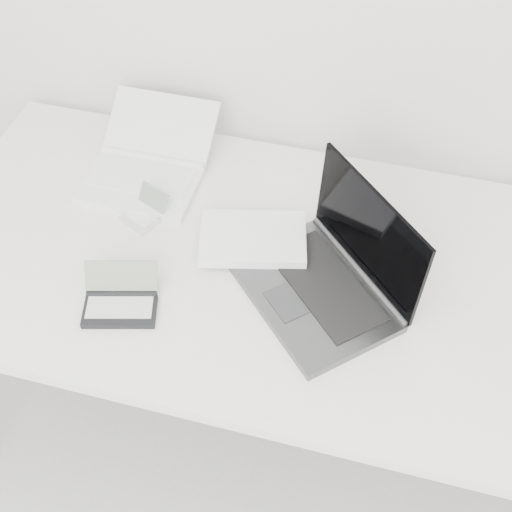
% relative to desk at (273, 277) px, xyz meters
% --- Properties ---
extents(desk, '(1.60, 0.80, 0.73)m').
position_rel_desk_xyz_m(desk, '(0.00, 0.00, 0.00)').
color(desk, white).
rests_on(desk, ground).
extents(laptop_large, '(0.51, 0.43, 0.24)m').
position_rel_desk_xyz_m(laptop_large, '(0.08, -0.02, 0.09)').
color(laptop_large, '#4F5154').
rests_on(laptop_large, desk).
extents(netbook_open_white, '(0.28, 0.34, 0.11)m').
position_rel_desk_xyz_m(netbook_open_white, '(-0.37, 0.20, 0.07)').
color(netbook_open_white, white).
rests_on(netbook_open_white, desk).
extents(pda_silver, '(0.11, 0.12, 0.06)m').
position_rel_desk_xyz_m(pda_silver, '(-0.33, 0.06, 0.06)').
color(pda_silver, white).
rests_on(pda_silver, desk).
extents(palmtop_charcoal, '(0.18, 0.16, 0.08)m').
position_rel_desk_xyz_m(palmtop_charcoal, '(-0.28, -0.20, 0.06)').
color(palmtop_charcoal, black).
rests_on(palmtop_charcoal, desk).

